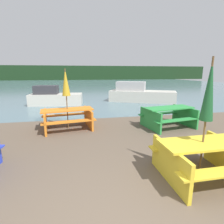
% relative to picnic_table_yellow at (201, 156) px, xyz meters
% --- Properties ---
extents(water, '(60.00, 50.00, 0.00)m').
position_rel_picnic_table_yellow_xyz_m(water, '(-1.89, 30.01, -0.45)').
color(water, slate).
rests_on(water, ground_plane).
extents(far_treeline, '(80.00, 1.60, 4.00)m').
position_rel_picnic_table_yellow_xyz_m(far_treeline, '(-1.89, 50.01, 1.55)').
color(far_treeline, '#193319').
rests_on(far_treeline, water).
extents(picnic_table_yellow, '(1.65, 1.38, 0.75)m').
position_rel_picnic_table_yellow_xyz_m(picnic_table_yellow, '(0.00, 0.00, 0.00)').
color(picnic_table_yellow, yellow).
rests_on(picnic_table_yellow, ground_plane).
extents(picnic_table_green, '(2.07, 1.66, 0.78)m').
position_rel_picnic_table_yellow_xyz_m(picnic_table_green, '(1.03, 3.21, 0.02)').
color(picnic_table_green, green).
rests_on(picnic_table_green, ground_plane).
extents(picnic_table_orange, '(2.05, 1.65, 0.75)m').
position_rel_picnic_table_yellow_xyz_m(picnic_table_orange, '(-2.77, 3.75, 0.00)').
color(picnic_table_orange, orange).
rests_on(picnic_table_orange, ground_plane).
extents(umbrella_gold, '(0.29, 0.29, 2.21)m').
position_rel_picnic_table_yellow_xyz_m(umbrella_gold, '(-2.77, 3.75, 1.26)').
color(umbrella_gold, brown).
rests_on(umbrella_gold, ground_plane).
extents(umbrella_darkgreen, '(0.24, 0.24, 2.35)m').
position_rel_picnic_table_yellow_xyz_m(umbrella_darkgreen, '(-0.00, -0.00, 1.29)').
color(umbrella_darkgreen, brown).
rests_on(umbrella_darkgreen, ground_plane).
extents(boat, '(3.39, 1.52, 1.26)m').
position_rel_picnic_table_yellow_xyz_m(boat, '(-3.88, 9.03, 0.03)').
color(boat, beige).
rests_on(boat, water).
extents(boat_second, '(4.82, 3.38, 1.43)m').
position_rel_picnic_table_yellow_xyz_m(boat_second, '(2.05, 9.25, 0.09)').
color(boat_second, beige).
rests_on(boat_second, water).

